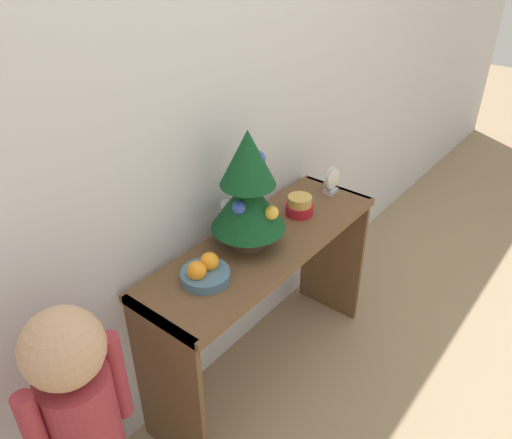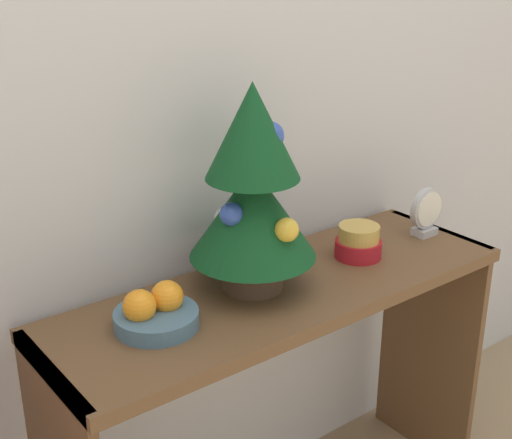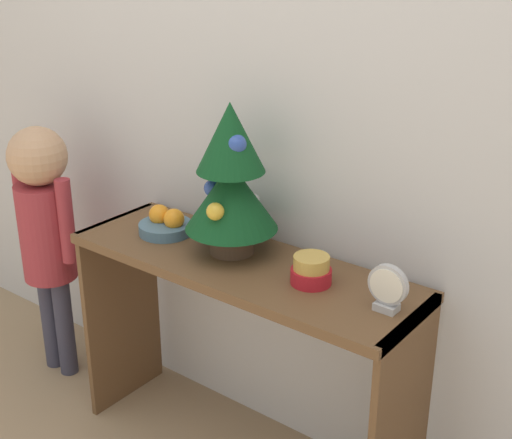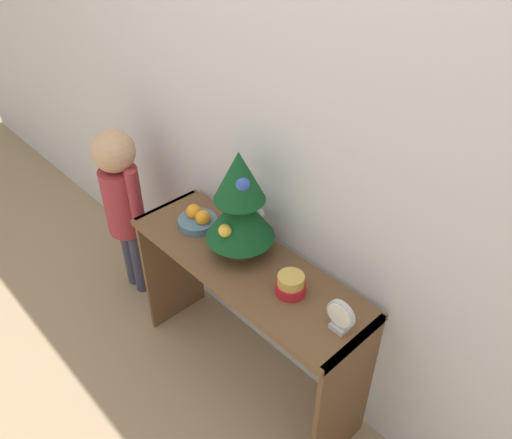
{
  "view_description": "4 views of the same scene",
  "coord_description": "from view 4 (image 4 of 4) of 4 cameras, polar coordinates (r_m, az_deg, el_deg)",
  "views": [
    {
      "loc": [
        -1.24,
        -0.76,
        1.75
      ],
      "look_at": [
        -0.06,
        0.17,
        0.81
      ],
      "focal_mm": 35.0,
      "sensor_mm": 36.0,
      "label": 1
    },
    {
      "loc": [
        -0.91,
        -0.9,
        1.4
      ],
      "look_at": [
        -0.05,
        0.21,
        0.85
      ],
      "focal_mm": 50.0,
      "sensor_mm": 36.0,
      "label": 2
    },
    {
      "loc": [
        1.17,
        -1.27,
        1.58
      ],
      "look_at": [
        0.08,
        0.15,
        0.85
      ],
      "focal_mm": 50.0,
      "sensor_mm": 36.0,
      "label": 3
    },
    {
      "loc": [
        1.1,
        -0.8,
        1.99
      ],
      "look_at": [
        0.04,
        0.2,
        0.91
      ],
      "focal_mm": 35.0,
      "sensor_mm": 36.0,
      "label": 4
    }
  ],
  "objects": [
    {
      "name": "fruit_bowl",
      "position": [
        2.14,
        -6.66,
        0.02
      ],
      "size": [
        0.17,
        0.17,
        0.09
      ],
      "color": "#476B84",
      "rests_on": "console_table"
    },
    {
      "name": "desk_clock",
      "position": [
        1.69,
        9.61,
        -10.9
      ],
      "size": [
        0.11,
        0.04,
        0.13
      ],
      "color": "#B2B2B7",
      "rests_on": "console_table"
    },
    {
      "name": "mini_tree",
      "position": [
        1.87,
        -1.88,
        1.77
      ],
      "size": [
        0.27,
        0.27,
        0.45
      ],
      "color": "#4C3828",
      "rests_on": "console_table"
    },
    {
      "name": "child_figure",
      "position": [
        2.57,
        -15.12,
        2.93
      ],
      "size": [
        0.3,
        0.21,
        0.96
      ],
      "color": "#38384C",
      "rests_on": "ground_plane"
    },
    {
      "name": "console_table",
      "position": [
        2.07,
        -1.21,
        -8.17
      ],
      "size": [
        1.09,
        0.36,
        0.69
      ],
      "color": "brown",
      "rests_on": "ground_plane"
    },
    {
      "name": "singing_bowl",
      "position": [
        1.81,
        3.98,
        -7.45
      ],
      "size": [
        0.11,
        0.11,
        0.08
      ],
      "color": "#AD1923",
      "rests_on": "console_table"
    },
    {
      "name": "back_wall",
      "position": [
        1.79,
        3.91,
        12.03
      ],
      "size": [
        7.0,
        0.05,
        2.5
      ],
      "primitive_type": "cube",
      "color": "silver",
      "rests_on": "ground_plane"
    },
    {
      "name": "ground_plane",
      "position": [
        2.41,
        -4.36,
        -19.3
      ],
      "size": [
        12.0,
        12.0,
        0.0
      ],
      "primitive_type": "plane",
      "color": "#997F60"
    }
  ]
}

